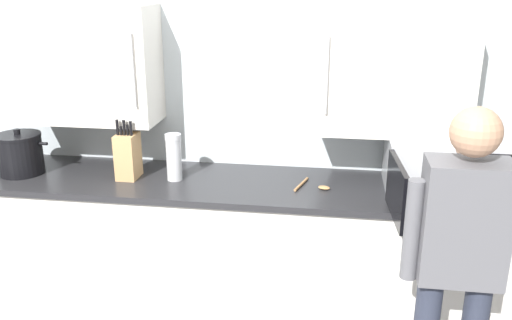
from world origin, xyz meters
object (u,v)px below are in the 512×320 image
(knife_block, at_px, (128,155))
(wooden_spoon, at_px, (313,186))
(thermos_flask, at_px, (174,157))
(microwave_oven, at_px, (436,165))
(stock_pot, at_px, (20,154))
(person_figure, at_px, (458,254))

(knife_block, bearing_deg, wooden_spoon, -0.29)
(thermos_flask, bearing_deg, microwave_oven, 1.84)
(wooden_spoon, bearing_deg, thermos_flask, 179.21)
(microwave_oven, distance_m, thermos_flask, 1.41)
(microwave_oven, bearing_deg, knife_block, -178.27)
(microwave_oven, xyz_separation_m, thermos_flask, (-1.41, -0.05, -0.01))
(stock_pot, bearing_deg, knife_block, 1.80)
(thermos_flask, height_order, person_figure, person_figure)
(wooden_spoon, relative_size, thermos_flask, 0.74)
(microwave_oven, xyz_separation_m, stock_pot, (-2.32, -0.07, -0.03))
(microwave_oven, height_order, wooden_spoon, microwave_oven)
(wooden_spoon, distance_m, stock_pot, 1.68)
(wooden_spoon, xyz_separation_m, stock_pot, (-1.68, -0.01, 0.11))
(microwave_oven, bearing_deg, wooden_spoon, -174.98)
(knife_block, distance_m, thermos_flask, 0.26)
(person_figure, bearing_deg, wooden_spoon, 135.49)
(microwave_oven, distance_m, knife_block, 1.68)
(wooden_spoon, height_order, stock_pot, stock_pot)
(wooden_spoon, bearing_deg, microwave_oven, 5.02)
(thermos_flask, bearing_deg, person_figure, -24.21)
(wooden_spoon, relative_size, stock_pot, 0.56)
(microwave_oven, xyz_separation_m, wooden_spoon, (-0.64, -0.06, -0.14))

